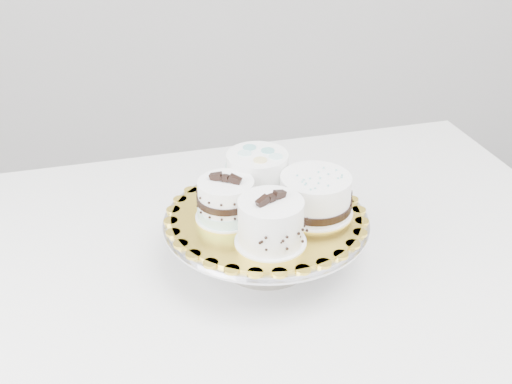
{
  "coord_description": "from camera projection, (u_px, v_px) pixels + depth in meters",
  "views": [
    {
      "loc": [
        0.03,
        -0.73,
        1.44
      ],
      "look_at": [
        0.13,
        0.19,
        0.91
      ],
      "focal_mm": 45.0,
      "sensor_mm": 36.0,
      "label": 1
    }
  ],
  "objects": [
    {
      "name": "cake_dots",
      "position": [
        257.0,
        174.0,
        1.15
      ],
      "size": [
        0.13,
        0.13,
        0.08
      ],
      "rotation": [
        0.0,
        0.0,
        0.05
      ],
      "color": "white",
      "rests_on": "cake_board"
    },
    {
      "name": "cake_stand",
      "position": [
        266.0,
        232.0,
        1.13
      ],
      "size": [
        0.36,
        0.36,
        0.1
      ],
      "color": "gray",
      "rests_on": "table"
    },
    {
      "name": "cake_ribbon",
      "position": [
        316.0,
        196.0,
        1.1
      ],
      "size": [
        0.15,
        0.15,
        0.07
      ],
      "rotation": [
        0.0,
        0.0,
        -0.25
      ],
      "color": "white",
      "rests_on": "cake_board"
    },
    {
      "name": "cake_banded",
      "position": [
        226.0,
        201.0,
        1.09
      ],
      "size": [
        0.13,
        0.13,
        0.09
      ],
      "rotation": [
        0.0,
        0.0,
        -0.44
      ],
      "color": "white",
      "rests_on": "cake_board"
    },
    {
      "name": "cake_board",
      "position": [
        266.0,
        216.0,
        1.11
      ],
      "size": [
        0.43,
        0.43,
        0.0
      ],
      "primitive_type": "cylinder",
      "rotation": [
        0.0,
        0.0,
        0.38
      ],
      "color": "gold",
      "rests_on": "cake_stand"
    },
    {
      "name": "cake_swirl",
      "position": [
        271.0,
        223.0,
        1.02
      ],
      "size": [
        0.15,
        0.15,
        0.09
      ],
      "rotation": [
        0.0,
        0.0,
        0.57
      ],
      "color": "white",
      "rests_on": "cake_board"
    },
    {
      "name": "table",
      "position": [
        258.0,
        275.0,
        1.24
      ],
      "size": [
        1.42,
        1.06,
        0.75
      ],
      "rotation": [
        0.0,
        0.0,
        0.16
      ],
      "color": "white",
      "rests_on": "floor"
    }
  ]
}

